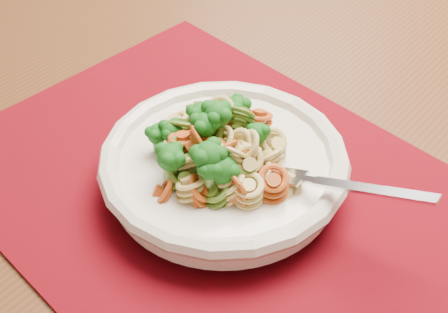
% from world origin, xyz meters
% --- Properties ---
extents(dining_table, '(1.76, 1.39, 0.72)m').
position_xyz_m(dining_table, '(0.11, -0.73, 0.63)').
color(dining_table, '#572D18').
rests_on(dining_table, ground).
extents(placemat, '(0.60, 0.54, 0.00)m').
position_xyz_m(placemat, '(0.06, -0.77, 0.72)').
color(placemat, '#66040C').
rests_on(placemat, dining_table).
extents(pasta_bowl, '(0.24, 0.24, 0.05)m').
position_xyz_m(pasta_bowl, '(0.07, -0.76, 0.75)').
color(pasta_bowl, silver).
rests_on(pasta_bowl, placemat).
extents(pasta_broccoli_heap, '(0.20, 0.20, 0.06)m').
position_xyz_m(pasta_broccoli_heap, '(0.07, -0.76, 0.76)').
color(pasta_broccoli_heap, '#CDBE65').
rests_on(pasta_broccoli_heap, pasta_bowl).
extents(fork, '(0.18, 0.06, 0.08)m').
position_xyz_m(fork, '(0.14, -0.77, 0.76)').
color(fork, silver).
rests_on(fork, pasta_bowl).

